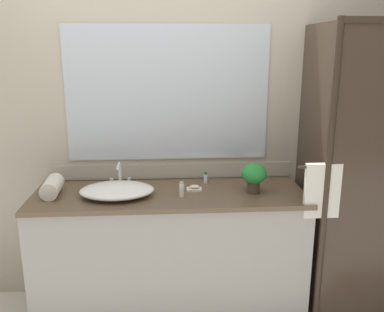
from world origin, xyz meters
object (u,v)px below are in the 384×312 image
object	(u,v)px
soap_dish	(194,188)
amenity_bottle_body_wash	(182,190)
amenity_bottle_conditioner	(206,178)
faucet	(120,178)
potted_plant	(254,175)
sink_basin	(117,190)
rolled_towel_near_edge	(52,187)

from	to	relation	value
soap_dish	amenity_bottle_body_wash	bearing A→B (deg)	-126.10
soap_dish	amenity_bottle_conditioner	bearing A→B (deg)	58.79
faucet	potted_plant	world-z (taller)	potted_plant
faucet	amenity_bottle_conditioner	bearing A→B (deg)	4.11
faucet	potted_plant	xyz separation A→B (m)	(0.89, -0.18, 0.06)
potted_plant	sink_basin	bearing A→B (deg)	-179.39
amenity_bottle_body_wash	amenity_bottle_conditioner	bearing A→B (deg)	56.53
potted_plant	amenity_bottle_body_wash	bearing A→B (deg)	-173.71
potted_plant	amenity_bottle_body_wash	xyz separation A→B (m)	(-0.48, -0.05, -0.07)
potted_plant	faucet	bearing A→B (deg)	168.70
soap_dish	amenity_bottle_conditioner	distance (m)	0.18
faucet	potted_plant	bearing A→B (deg)	-11.30
rolled_towel_near_edge	potted_plant	bearing A→B (deg)	-1.45
amenity_bottle_body_wash	potted_plant	bearing A→B (deg)	6.29
amenity_bottle_body_wash	faucet	bearing A→B (deg)	151.02
sink_basin	faucet	size ratio (longest dim) A/B	2.77
sink_basin	soap_dish	size ratio (longest dim) A/B	4.79
faucet	amenity_bottle_body_wash	size ratio (longest dim) A/B	1.71
soap_dish	rolled_towel_near_edge	size ratio (longest dim) A/B	0.41
amenity_bottle_conditioner	rolled_towel_near_edge	size ratio (longest dim) A/B	0.33
sink_basin	potted_plant	distance (m)	0.90
sink_basin	amenity_bottle_conditioner	distance (m)	0.64
amenity_bottle_body_wash	rolled_towel_near_edge	xyz separation A→B (m)	(-0.84, 0.09, 0.01)
potted_plant	rolled_towel_near_edge	distance (m)	1.32
faucet	amenity_bottle_conditioner	world-z (taller)	faucet
amenity_bottle_body_wash	rolled_towel_near_edge	distance (m)	0.84
amenity_bottle_conditioner	amenity_bottle_body_wash	bearing A→B (deg)	-123.47
faucet	amenity_bottle_body_wash	world-z (taller)	faucet
faucet	amenity_bottle_body_wash	distance (m)	0.48
soap_dish	rolled_towel_near_edge	bearing A→B (deg)	-177.73
sink_basin	amenity_bottle_body_wash	distance (m)	0.42
amenity_bottle_body_wash	soap_dish	bearing A→B (deg)	53.90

